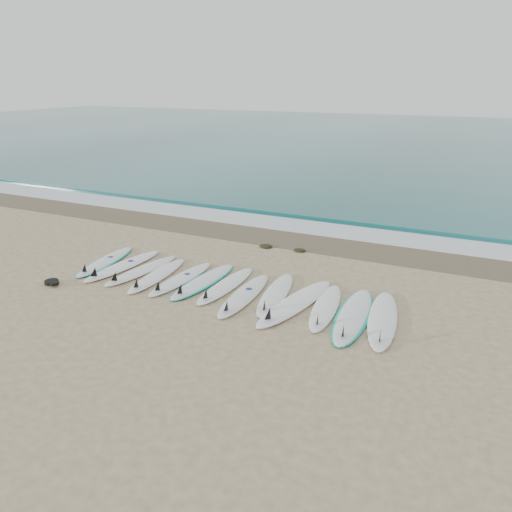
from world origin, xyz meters
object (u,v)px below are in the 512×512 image
at_px(surfboard_0, 105,262).
at_px(leash_coil, 52,282).
at_px(surfboard_12, 382,320).
at_px(surfboard_6, 225,286).

bearing_deg(surfboard_0, leash_coil, -103.24).
height_order(surfboard_12, leash_coil, surfboard_12).
bearing_deg(surfboard_12, leash_coil, -178.33).
xyz_separation_m(surfboard_6, surfboard_12, (3.62, -0.17, 0.01)).
bearing_deg(surfboard_12, surfboard_0, 169.13).
distance_m(surfboard_6, surfboard_12, 3.63).
height_order(surfboard_0, surfboard_6, surfboard_6).
distance_m(surfboard_0, leash_coil, 1.63).
distance_m(surfboard_0, surfboard_6, 3.60).
relative_size(surfboard_0, surfboard_12, 0.90).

